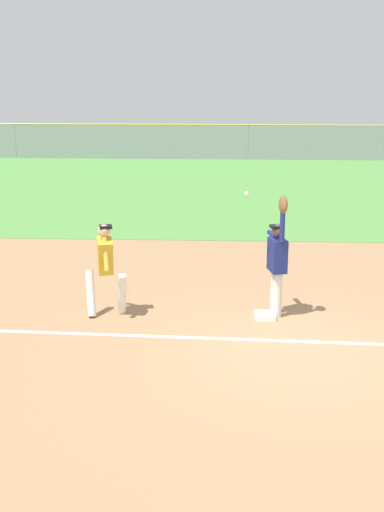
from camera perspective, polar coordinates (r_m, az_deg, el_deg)
ground_plane at (r=11.00m, az=8.47°, el=-8.24°), size 70.54×70.54×0.00m
outfield_grass at (r=25.33m, az=5.27°, el=5.73°), size 45.34×15.61×0.01m
chalk_foul_line at (r=12.04m, az=-13.06°, el=-6.28°), size 11.99×0.61×0.01m
first_base at (r=12.45m, az=6.18°, el=-5.01°), size 0.39×0.39×0.08m
fielder at (r=12.24m, az=7.25°, el=-0.08°), size 0.35×0.89×2.28m
runner at (r=12.28m, az=-7.35°, el=-0.64°), size 0.84×0.84×1.72m
baseball at (r=11.74m, az=4.65°, el=5.32°), size 0.07×0.07×0.07m
outfield_fence at (r=32.94m, az=4.75°, el=9.58°), size 45.42×0.08×1.69m
parked_car_red at (r=35.77m, az=-6.77°, el=9.75°), size 4.56×2.45×1.25m
parked_car_silver at (r=35.45m, az=1.38°, el=9.80°), size 4.48×2.27×1.25m
parked_car_tan at (r=35.66m, az=9.94°, el=9.61°), size 4.40×2.12×1.25m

